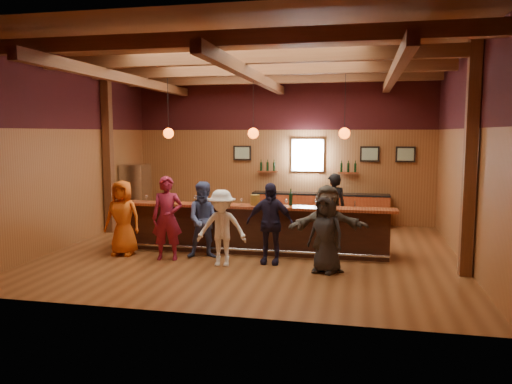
# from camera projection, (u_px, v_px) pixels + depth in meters

# --- Properties ---
(room) EXTENTS (9.04, 9.00, 4.52)m
(room) POSITION_uv_depth(u_px,v_px,m) (254.00, 110.00, 11.07)
(room) COLOR brown
(room) RESTS_ON ground
(bar_counter) EXTENTS (6.30, 1.07, 1.11)m
(bar_counter) POSITION_uv_depth(u_px,v_px,m) (255.00, 228.00, 11.48)
(bar_counter) COLOR black
(bar_counter) RESTS_ON ground
(back_bar_cabinet) EXTENTS (4.00, 0.52, 0.95)m
(back_bar_cabinet) POSITION_uv_depth(u_px,v_px,m) (320.00, 209.00, 14.71)
(back_bar_cabinet) COLOR maroon
(back_bar_cabinet) RESTS_ON ground
(window) EXTENTS (0.95, 0.09, 0.95)m
(window) POSITION_uv_depth(u_px,v_px,m) (308.00, 155.00, 14.82)
(window) COLOR silver
(window) RESTS_ON room
(framed_pictures) EXTENTS (5.35, 0.05, 0.45)m
(framed_pictures) POSITION_uv_depth(u_px,v_px,m) (337.00, 154.00, 14.63)
(framed_pictures) COLOR black
(framed_pictures) RESTS_ON room
(wine_shelves) EXTENTS (3.00, 0.18, 0.30)m
(wine_shelves) POSITION_uv_depth(u_px,v_px,m) (307.00, 170.00, 14.81)
(wine_shelves) COLOR maroon
(wine_shelves) RESTS_ON room
(pendant_lights) EXTENTS (4.24, 0.24, 1.37)m
(pendant_lights) POSITION_uv_depth(u_px,v_px,m) (253.00, 133.00, 11.08)
(pendant_lights) COLOR black
(pendant_lights) RESTS_ON room
(stainless_fridge) EXTENTS (0.70, 0.70, 1.80)m
(stainless_fridge) POSITION_uv_depth(u_px,v_px,m) (136.00, 195.00, 14.66)
(stainless_fridge) COLOR silver
(stainless_fridge) RESTS_ON ground
(customer_orange) EXTENTS (0.83, 0.55, 1.67)m
(customer_orange) POSITION_uv_depth(u_px,v_px,m) (123.00, 218.00, 11.07)
(customer_orange) COLOR #CD5513
(customer_orange) RESTS_ON ground
(customer_redvest) EXTENTS (0.73, 0.55, 1.80)m
(customer_redvest) POSITION_uv_depth(u_px,v_px,m) (167.00, 218.00, 10.64)
(customer_redvest) COLOR maroon
(customer_redvest) RESTS_ON ground
(customer_denim) EXTENTS (0.95, 0.83, 1.67)m
(customer_denim) POSITION_uv_depth(u_px,v_px,m) (205.00, 220.00, 10.80)
(customer_denim) COLOR #414F83
(customer_denim) RESTS_ON ground
(customer_white) EXTENTS (1.07, 0.69, 1.57)m
(customer_white) POSITION_uv_depth(u_px,v_px,m) (222.00, 228.00, 10.15)
(customer_white) COLOR white
(customer_white) RESTS_ON ground
(customer_navy) EXTENTS (1.01, 0.45, 1.69)m
(customer_navy) POSITION_uv_depth(u_px,v_px,m) (270.00, 223.00, 10.33)
(customer_navy) COLOR #1D1A34
(customer_navy) RESTS_ON ground
(customer_brown) EXTENTS (1.66, 0.94, 1.71)m
(customer_brown) POSITION_uv_depth(u_px,v_px,m) (327.00, 229.00, 9.72)
(customer_brown) COLOR #4E473F
(customer_brown) RESTS_ON ground
(customer_dark) EXTENTS (0.88, 0.76, 1.52)m
(customer_dark) POSITION_uv_depth(u_px,v_px,m) (326.00, 234.00, 9.67)
(customer_dark) COLOR black
(customer_dark) RESTS_ON ground
(bartender) EXTENTS (0.72, 0.57, 1.73)m
(bartender) POSITION_uv_depth(u_px,v_px,m) (333.00, 208.00, 12.24)
(bartender) COLOR black
(bartender) RESTS_ON ground
(ice_bucket) EXTENTS (0.21, 0.21, 0.23)m
(ice_bucket) POSITION_uv_depth(u_px,v_px,m) (255.00, 200.00, 11.09)
(ice_bucket) COLOR brown
(ice_bucket) RESTS_ON bar_counter
(bottle_a) EXTENTS (0.08, 0.08, 0.38)m
(bottle_a) POSITION_uv_depth(u_px,v_px,m) (271.00, 198.00, 11.12)
(bottle_a) COLOR black
(bottle_a) RESTS_ON bar_counter
(bottle_b) EXTENTS (0.08, 0.08, 0.38)m
(bottle_b) POSITION_uv_depth(u_px,v_px,m) (291.00, 199.00, 11.05)
(bottle_b) COLOR black
(bottle_b) RESTS_ON bar_counter
(glass_a) EXTENTS (0.07, 0.07, 0.16)m
(glass_a) POSITION_uv_depth(u_px,v_px,m) (147.00, 197.00, 11.65)
(glass_a) COLOR silver
(glass_a) RESTS_ON bar_counter
(glass_b) EXTENTS (0.09, 0.09, 0.20)m
(glass_b) POSITION_uv_depth(u_px,v_px,m) (159.00, 196.00, 11.51)
(glass_b) COLOR silver
(glass_b) RESTS_ON bar_counter
(glass_c) EXTENTS (0.09, 0.09, 0.20)m
(glass_c) POSITION_uv_depth(u_px,v_px,m) (196.00, 197.00, 11.35)
(glass_c) COLOR silver
(glass_c) RESTS_ON bar_counter
(glass_d) EXTENTS (0.08, 0.08, 0.18)m
(glass_d) POSITION_uv_depth(u_px,v_px,m) (206.00, 199.00, 11.20)
(glass_d) COLOR silver
(glass_d) RESTS_ON bar_counter
(glass_e) EXTENTS (0.07, 0.07, 0.16)m
(glass_e) POSITION_uv_depth(u_px,v_px,m) (242.00, 200.00, 11.07)
(glass_e) COLOR silver
(glass_e) RESTS_ON bar_counter
(glass_f) EXTENTS (0.08, 0.08, 0.18)m
(glass_f) POSITION_uv_depth(u_px,v_px,m) (286.00, 201.00, 10.82)
(glass_f) COLOR silver
(glass_f) RESTS_ON bar_counter
(glass_g) EXTENTS (0.07, 0.07, 0.17)m
(glass_g) POSITION_uv_depth(u_px,v_px,m) (316.00, 201.00, 10.84)
(glass_g) COLOR silver
(glass_g) RESTS_ON bar_counter
(glass_h) EXTENTS (0.08, 0.08, 0.18)m
(glass_h) POSITION_uv_depth(u_px,v_px,m) (334.00, 202.00, 10.63)
(glass_h) COLOR silver
(glass_h) RESTS_ON bar_counter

